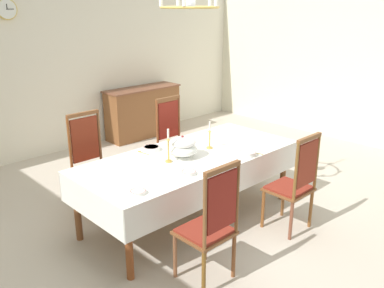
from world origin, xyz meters
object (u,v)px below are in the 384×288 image
(bowl_near_left, at_px, (151,148))
(chair_south_b, at_px, (295,182))
(spoon_secondary, at_px, (253,152))
(bowl_near_right, at_px, (248,153))
(bowl_far_right, at_px, (189,172))
(bowl_far_left, at_px, (138,192))
(mounted_clock, at_px, (6,9))
(chair_north_b, at_px, (174,140))
(sideboard, at_px, (143,112))
(chair_north_a, at_px, (92,163))
(chair_south_a, at_px, (210,224))
(candlestick_west, at_px, (168,149))
(spoon_primary, at_px, (141,152))
(soup_tureen, at_px, (183,147))
(dining_table, at_px, (190,161))
(chandelier, at_px, (190,6))
(candlestick_east, at_px, (210,138))

(bowl_near_left, bearing_deg, chair_south_b, -58.82)
(chair_south_b, xyz_separation_m, spoon_secondary, (-0.05, 0.53, 0.22))
(bowl_near_right, bearing_deg, bowl_far_right, 175.64)
(bowl_far_left, relative_size, mounted_clock, 0.48)
(chair_north_b, relative_size, bowl_far_left, 8.16)
(chair_south_b, height_order, sideboard, chair_south_b)
(chair_north_a, relative_size, bowl_far_right, 7.97)
(chair_south_a, distance_m, chair_south_b, 1.28)
(candlestick_west, bearing_deg, chair_north_a, 110.48)
(bowl_near_left, height_order, spoon_primary, bowl_near_left)
(soup_tureen, xyz_separation_m, mounted_clock, (-0.49, 3.10, 1.38))
(dining_table, distance_m, chair_north_a, 1.18)
(bowl_far_right, height_order, spoon_primary, bowl_far_right)
(soup_tureen, bearing_deg, bowl_far_left, -156.00)
(chair_north_a, relative_size, chandelier, 1.77)
(chair_north_b, xyz_separation_m, soup_tureen, (-0.72, -0.96, 0.31))
(bowl_far_left, xyz_separation_m, sideboard, (2.52, 3.26, -0.33))
(dining_table, xyz_separation_m, candlestick_east, (0.31, -0.00, 0.20))
(candlestick_west, relative_size, sideboard, 0.25)
(chair_north_a, xyz_separation_m, bowl_far_right, (0.29, -1.35, 0.21))
(chair_south_b, height_order, bowl_far_left, chair_south_b)
(candlestick_west, height_order, bowl_far_left, candlestick_west)
(candlestick_east, relative_size, bowl_far_right, 2.18)
(candlestick_east, xyz_separation_m, bowl_near_right, (0.14, -0.45, -0.10))
(spoon_secondary, bearing_deg, chair_north_a, 124.22)
(chair_north_a, xyz_separation_m, chair_south_b, (1.28, -1.92, -0.02))
(chair_north_a, xyz_separation_m, chandelier, (0.67, -0.96, 1.74))
(candlestick_east, bearing_deg, chandelier, 180.00)
(chair_south_a, height_order, spoon_primary, chair_south_a)
(candlestick_west, bearing_deg, bowl_near_left, 76.89)
(bowl_far_left, bearing_deg, soup_tureen, 24.00)
(chair_south_a, relative_size, chair_south_b, 1.03)
(bowl_far_left, distance_m, bowl_far_right, 0.62)
(chair_south_b, bearing_deg, chair_south_a, -179.90)
(candlestick_east, bearing_deg, bowl_near_left, 141.92)
(spoon_primary, relative_size, mounted_clock, 0.60)
(bowl_near_right, height_order, spoon_secondary, bowl_near_right)
(bowl_near_left, bearing_deg, spoon_secondary, -46.86)
(chair_south_b, xyz_separation_m, spoon_primary, (-0.96, 1.39, 0.22))
(spoon_secondary, bearing_deg, chandelier, 135.75)
(sideboard, xyz_separation_m, chandelier, (-1.52, -2.86, 1.87))
(chair_north_a, height_order, bowl_far_left, chair_north_a)
(dining_table, distance_m, mounted_clock, 3.53)
(chair_north_b, height_order, bowl_far_right, chair_north_b)
(candlestick_east, relative_size, sideboard, 0.22)
(chair_north_a, distance_m, bowl_far_left, 1.41)
(chair_south_b, height_order, candlestick_west, candlestick_west)
(dining_table, bearing_deg, soup_tureen, -180.00)
(sideboard, height_order, mounted_clock, mounted_clock)
(bowl_far_right, relative_size, spoon_secondary, 0.83)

